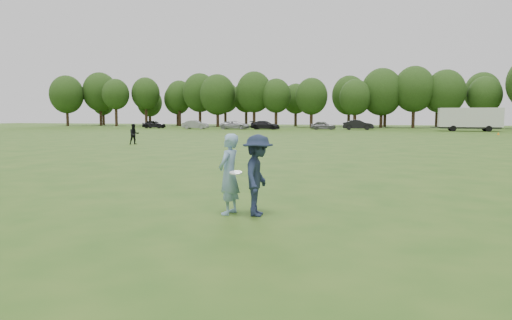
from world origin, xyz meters
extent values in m
plane|color=#284E16|center=(0.00, 0.00, 0.00)|extent=(200.00, 200.00, 0.00)
imported|color=#7FA6C4|center=(0.50, 0.01, 0.88)|extent=(0.50, 0.69, 1.76)
imported|color=#1C263D|center=(1.15, 0.03, 0.87)|extent=(0.75, 1.19, 1.75)
imported|color=black|center=(-14.33, 20.94, 0.77)|extent=(0.94, 0.94, 1.54)
imported|color=black|center=(-34.37, 60.84, 0.67)|extent=(3.99, 1.68, 1.35)
imported|color=gray|center=(-25.71, 58.58, 0.69)|extent=(4.24, 1.66, 1.38)
imported|color=#B8B8BD|center=(-19.12, 58.97, 0.66)|extent=(4.75, 2.22, 1.31)
imported|color=black|center=(-14.41, 59.58, 0.67)|extent=(4.64, 1.94, 1.34)
imported|color=slate|center=(-5.46, 60.13, 0.65)|extent=(3.89, 1.72, 1.30)
imported|color=black|center=(-0.36, 61.49, 0.75)|extent=(4.75, 2.20, 1.51)
cone|color=orange|center=(15.82, 47.10, 0.15)|extent=(0.28, 0.28, 0.30)
cylinder|color=white|center=(0.72, -0.18, 0.94)|extent=(0.32, 0.31, 0.08)
cube|color=silver|center=(14.74, 59.03, 1.90)|extent=(8.00, 2.50, 2.60)
cube|color=black|center=(14.74, 59.03, 0.50)|extent=(7.60, 2.30, 0.25)
cylinder|color=black|center=(12.54, 57.78, 0.40)|extent=(0.80, 0.25, 0.80)
cylinder|color=black|center=(12.54, 60.28, 0.40)|extent=(0.80, 0.25, 0.80)
cylinder|color=black|center=(16.94, 57.78, 0.40)|extent=(0.80, 0.25, 0.80)
cylinder|color=black|center=(16.94, 60.28, 0.40)|extent=(0.80, 0.25, 0.80)
cube|color=#333333|center=(10.34, 59.03, 0.55)|extent=(1.20, 0.15, 0.12)
cylinder|color=#332114|center=(-60.68, 72.20, 1.81)|extent=(0.56, 0.56, 3.63)
ellipsoid|color=#1F3612|center=(-60.68, 72.20, 6.55)|extent=(6.88, 6.88, 7.91)
cylinder|color=#332114|center=(-55.50, 76.37, 2.06)|extent=(0.56, 0.56, 4.13)
ellipsoid|color=#1F3612|center=(-55.50, 76.37, 7.21)|extent=(7.25, 7.25, 8.34)
cylinder|color=#332114|center=(-49.35, 72.76, 2.09)|extent=(0.56, 0.56, 4.18)
ellipsoid|color=#1F3612|center=(-49.35, 72.76, 6.48)|extent=(5.42, 5.42, 6.23)
cylinder|color=#332114|center=(-44.47, 76.22, 2.13)|extent=(0.56, 0.56, 4.26)
ellipsoid|color=#1F3612|center=(-44.47, 76.22, 6.72)|extent=(5.79, 5.79, 6.66)
cylinder|color=#332114|center=(-37.59, 77.79, 1.96)|extent=(0.56, 0.56, 3.91)
ellipsoid|color=#1F3612|center=(-37.59, 77.79, 6.24)|extent=(5.47, 5.47, 6.29)
cylinder|color=#332114|center=(-32.29, 76.03, 1.92)|extent=(0.56, 0.56, 3.83)
ellipsoid|color=#1F3612|center=(-32.29, 76.03, 6.70)|extent=(6.75, 6.75, 7.76)
cylinder|color=#332114|center=(-27.39, 73.06, 1.63)|extent=(0.56, 0.56, 3.25)
ellipsoid|color=#1F3612|center=(-27.39, 73.06, 6.13)|extent=(6.76, 6.76, 7.78)
cylinder|color=#332114|center=(-20.22, 73.48, 1.86)|extent=(0.56, 0.56, 3.71)
ellipsoid|color=#1F3612|center=(-20.22, 73.48, 6.55)|extent=(6.68, 6.68, 7.68)
cylinder|color=#332114|center=(-15.90, 73.09, 1.73)|extent=(0.56, 0.56, 3.46)
ellipsoid|color=#1F3612|center=(-15.90, 73.09, 5.79)|extent=(5.49, 5.49, 6.31)
cylinder|color=#332114|center=(-9.32, 72.95, 1.57)|extent=(0.56, 0.56, 3.14)
ellipsoid|color=#1F3612|center=(-9.32, 72.95, 5.60)|extent=(5.78, 5.78, 6.64)
cylinder|color=#332114|center=(-1.61, 72.69, 1.51)|extent=(0.56, 0.56, 3.01)
ellipsoid|color=#1F3612|center=(-1.61, 72.69, 5.34)|extent=(5.46, 5.46, 6.28)
cylinder|color=#332114|center=(2.83, 75.07, 1.61)|extent=(0.56, 0.56, 3.23)
ellipsoid|color=#1F3612|center=(2.83, 75.07, 6.32)|extent=(7.29, 7.29, 8.38)
cylinder|color=#332114|center=(8.24, 74.97, 1.88)|extent=(0.56, 0.56, 3.77)
ellipsoid|color=#1F3612|center=(8.24, 74.97, 6.72)|extent=(6.95, 6.95, 8.00)
cylinder|color=#332114|center=(13.38, 75.56, 1.66)|extent=(0.56, 0.56, 3.33)
ellipsoid|color=#1F3612|center=(13.38, 75.56, 6.18)|extent=(6.71, 6.71, 7.71)
cylinder|color=#332114|center=(19.58, 75.81, 1.61)|extent=(0.56, 0.56, 3.22)
ellipsoid|color=#1F3612|center=(19.58, 75.81, 5.57)|extent=(5.54, 5.54, 6.37)
cylinder|color=#332114|center=(-58.26, 81.41, 1.49)|extent=(0.56, 0.56, 2.97)
ellipsoid|color=#1F3612|center=(-58.26, 81.41, 5.03)|extent=(4.85, 4.85, 5.58)
cylinder|color=#332114|center=(-47.10, 82.53, 1.36)|extent=(0.56, 0.56, 2.73)
ellipsoid|color=#1F3612|center=(-47.10, 82.53, 5.05)|extent=(5.45, 5.45, 6.27)
cylinder|color=#332114|center=(-39.55, 80.93, 1.63)|extent=(0.56, 0.56, 3.25)
ellipsoid|color=#1F3612|center=(-39.55, 80.93, 5.67)|extent=(5.68, 5.68, 6.53)
cylinder|color=#332114|center=(-29.72, 83.93, 1.81)|extent=(0.56, 0.56, 3.62)
ellipsoid|color=#1F3612|center=(-29.72, 83.93, 6.09)|extent=(5.80, 5.80, 6.67)
cylinder|color=#332114|center=(-24.24, 81.39, 1.80)|extent=(0.56, 0.56, 3.61)
ellipsoid|color=#1F3612|center=(-24.24, 81.39, 5.98)|extent=(5.58, 5.58, 6.42)
cylinder|color=#332114|center=(-13.94, 81.92, 1.65)|extent=(0.56, 0.56, 3.29)
ellipsoid|color=#1F3612|center=(-13.94, 81.92, 5.55)|extent=(5.30, 5.30, 6.09)
cylinder|color=#332114|center=(-3.49, 83.39, 1.64)|extent=(0.56, 0.56, 3.28)
ellipsoid|color=#1F3612|center=(-3.49, 83.39, 6.16)|extent=(6.78, 6.78, 7.79)
cylinder|color=#332114|center=(3.45, 81.85, 1.56)|extent=(0.56, 0.56, 3.11)
ellipsoid|color=#1F3612|center=(3.45, 81.85, 5.38)|extent=(5.34, 5.34, 6.14)
cylinder|color=#332114|center=(12.88, 83.26, 1.75)|extent=(0.56, 0.56, 3.50)
ellipsoid|color=#1F3612|center=(12.88, 83.26, 5.55)|extent=(4.82, 4.82, 5.54)
cylinder|color=#332114|center=(20.66, 83.86, 1.90)|extent=(0.56, 0.56, 3.80)
ellipsoid|color=#1F3612|center=(20.66, 83.86, 6.49)|extent=(6.34, 6.34, 7.29)
camera|label=1|loc=(3.76, -9.27, 2.14)|focal=32.00mm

